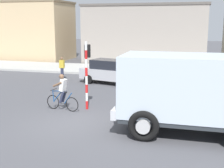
# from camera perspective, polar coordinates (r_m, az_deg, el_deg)

# --- Properties ---
(ground_plane) EXTENTS (120.00, 120.00, 0.00)m
(ground_plane) POSITION_cam_1_polar(r_m,az_deg,el_deg) (12.70, -6.81, -7.28)
(ground_plane) COLOR #4C4C51
(sidewalk_far) EXTENTS (80.00, 5.00, 0.16)m
(sidewalk_far) POSITION_cam_1_polar(r_m,az_deg,el_deg) (25.59, 4.96, 2.46)
(sidewalk_far) COLOR #ADADA8
(sidewalk_far) RESTS_ON ground
(truck_foreground) EXTENTS (5.46, 2.92, 2.90)m
(truck_foreground) POSITION_cam_1_polar(r_m,az_deg,el_deg) (11.49, 14.81, -0.95)
(truck_foreground) COLOR silver
(truck_foreground) RESTS_ON ground
(cyclist) EXTENTS (1.72, 0.54, 1.72)m
(cyclist) POSITION_cam_1_polar(r_m,az_deg,el_deg) (14.39, -9.26, -1.53)
(cyclist) COLOR black
(cyclist) RESTS_ON ground
(traffic_light_pole) EXTENTS (0.24, 0.43, 3.20)m
(traffic_light_pole) POSITION_cam_1_polar(r_m,az_deg,el_deg) (14.29, -4.71, 3.40)
(traffic_light_pole) COLOR red
(traffic_light_pole) RESTS_ON ground
(car_red_near) EXTENTS (4.01, 1.90, 1.60)m
(car_red_near) POSITION_cam_1_polar(r_m,az_deg,el_deg) (18.42, 12.65, 1.03)
(car_red_near) COLOR #234C9E
(car_red_near) RESTS_ON ground
(car_white_mid) EXTENTS (4.29, 2.59, 1.60)m
(car_white_mid) POSITION_cam_1_polar(r_m,az_deg,el_deg) (20.57, -0.34, 2.38)
(car_white_mid) COLOR #B7B7BC
(car_white_mid) RESTS_ON ground
(pedestrian_near_kerb) EXTENTS (0.34, 0.22, 1.62)m
(pedestrian_near_kerb) POSITION_cam_1_polar(r_m,az_deg,el_deg) (22.20, -9.31, 2.98)
(pedestrian_near_kerb) COLOR #2D334C
(pedestrian_near_kerb) RESTS_ON ground
(building_corner_left) EXTENTS (8.74, 5.60, 6.27)m
(building_corner_left) POSITION_cam_1_polar(r_m,az_deg,el_deg) (35.47, -14.97, 9.58)
(building_corner_left) COLOR #D1B284
(building_corner_left) RESTS_ON ground
(building_mid_block) EXTENTS (11.85, 6.98, 5.75)m
(building_mid_block) POSITION_cam_1_polar(r_m,az_deg,el_deg) (31.46, 6.51, 9.23)
(building_mid_block) COLOR #9E9389
(building_mid_block) RESTS_ON ground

